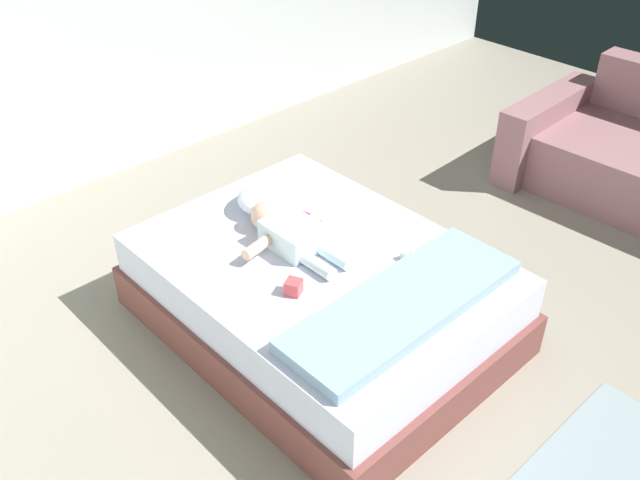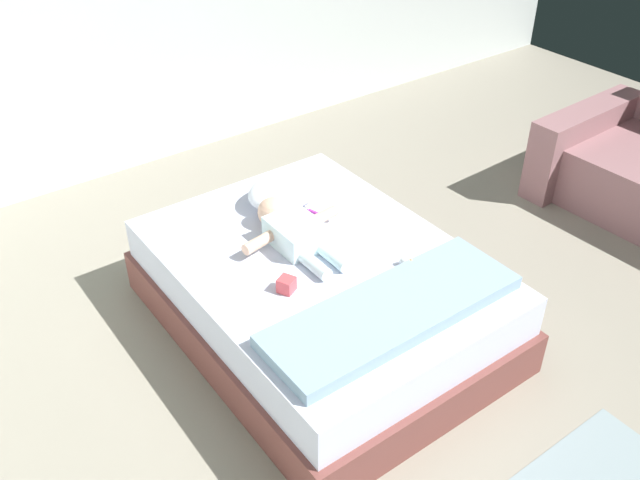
{
  "view_description": "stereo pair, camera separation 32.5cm",
  "coord_description": "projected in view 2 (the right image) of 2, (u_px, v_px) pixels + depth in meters",
  "views": [
    {
      "loc": [
        -2.04,
        -1.13,
        2.41
      ],
      "look_at": [
        -0.21,
        0.8,
        0.54
      ],
      "focal_mm": 38.92,
      "sensor_mm": 36.0,
      "label": 1
    },
    {
      "loc": [
        -1.79,
        -1.34,
        2.41
      ],
      "look_at": [
        -0.21,
        0.8,
        0.54
      ],
      "focal_mm": 38.92,
      "sensor_mm": 36.0,
      "label": 2
    }
  ],
  "objects": [
    {
      "name": "ground_plane",
      "position": [
        463.0,
        404.0,
        3.14
      ],
      "size": [
        8.0,
        8.0,
        0.0
      ],
      "primitive_type": "plane",
      "color": "gray"
    },
    {
      "name": "bed",
      "position": [
        320.0,
        293.0,
        3.44
      ],
      "size": [
        1.31,
        1.76,
        0.44
      ],
      "color": "brown",
      "rests_on": "ground_plane"
    },
    {
      "name": "pillow",
      "position": [
        285.0,
        190.0,
        3.66
      ],
      "size": [
        0.42,
        0.31,
        0.16
      ],
      "color": "white",
      "rests_on": "bed"
    },
    {
      "name": "baby",
      "position": [
        292.0,
        230.0,
        3.38
      ],
      "size": [
        0.56,
        0.61,
        0.16
      ],
      "color": "white",
      "rests_on": "bed"
    },
    {
      "name": "toothbrush",
      "position": [
        314.0,
        212.0,
        3.62
      ],
      "size": [
        0.04,
        0.13,
        0.02
      ],
      "color": "#AC2C9A",
      "rests_on": "bed"
    },
    {
      "name": "blanket",
      "position": [
        393.0,
        310.0,
        2.95
      ],
      "size": [
        1.18,
        0.4,
        0.06
      ],
      "color": "#87A5BF",
      "rests_on": "bed"
    },
    {
      "name": "toy_block",
      "position": [
        287.0,
        285.0,
        3.08
      ],
      "size": [
        0.09,
        0.09,
        0.07
      ],
      "color": "#E14A4F",
      "rests_on": "bed"
    },
    {
      "name": "baby_bottle",
      "position": [
        410.0,
        266.0,
        3.21
      ],
      "size": [
        0.06,
        0.12,
        0.07
      ],
      "color": "white",
      "rests_on": "bed"
    }
  ]
}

